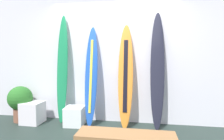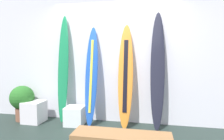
{
  "view_description": "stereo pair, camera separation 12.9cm",
  "coord_description": "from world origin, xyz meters",
  "px_view_note": "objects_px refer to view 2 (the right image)",
  "views": [
    {
      "loc": [
        0.62,
        -2.77,
        1.41
      ],
      "look_at": [
        0.01,
        0.95,
        1.12
      ],
      "focal_mm": 30.94,
      "sensor_mm": 36.0,
      "label": 1
    },
    {
      "loc": [
        0.75,
        -2.74,
        1.41
      ],
      "look_at": [
        0.01,
        0.95,
        1.12
      ],
      "focal_mm": 30.94,
      "sensor_mm": 36.0,
      "label": 2
    }
  ],
  "objects_px": {
    "display_block_center": "(34,112)",
    "surfboard_charcoal": "(158,70)",
    "surfboard_sunset": "(126,76)",
    "potted_plant": "(22,100)",
    "bench": "(121,138)",
    "surfboard_cobalt": "(91,77)",
    "surfboard_emerald": "(63,69)",
    "display_block_left": "(75,116)"
  },
  "relations": [
    {
      "from": "display_block_left",
      "to": "display_block_center",
      "type": "bearing_deg",
      "value": -178.99
    },
    {
      "from": "surfboard_emerald",
      "to": "display_block_center",
      "type": "xyz_separation_m",
      "value": [
        -0.59,
        -0.19,
        -0.89
      ]
    },
    {
      "from": "surfboard_charcoal",
      "to": "display_block_left",
      "type": "height_order",
      "value": "surfboard_charcoal"
    },
    {
      "from": "bench",
      "to": "potted_plant",
      "type": "bearing_deg",
      "value": 149.47
    },
    {
      "from": "display_block_center",
      "to": "potted_plant",
      "type": "relative_size",
      "value": 0.58
    },
    {
      "from": "display_block_left",
      "to": "surfboard_charcoal",
      "type": "bearing_deg",
      "value": 5.05
    },
    {
      "from": "surfboard_sunset",
      "to": "display_block_left",
      "type": "xyz_separation_m",
      "value": [
        -1.01,
        -0.12,
        -0.82
      ]
    },
    {
      "from": "surfboard_sunset",
      "to": "display_block_center",
      "type": "bearing_deg",
      "value": -175.82
    },
    {
      "from": "surfboard_sunset",
      "to": "bench",
      "type": "relative_size",
      "value": 1.69
    },
    {
      "from": "surfboard_charcoal",
      "to": "display_block_center",
      "type": "height_order",
      "value": "surfboard_charcoal"
    },
    {
      "from": "surfboard_emerald",
      "to": "display_block_center",
      "type": "height_order",
      "value": "surfboard_emerald"
    },
    {
      "from": "display_block_center",
      "to": "surfboard_charcoal",
      "type": "bearing_deg",
      "value": 3.6
    },
    {
      "from": "surfboard_cobalt",
      "to": "display_block_left",
      "type": "xyz_separation_m",
      "value": [
        -0.32,
        -0.11,
        -0.79
      ]
    },
    {
      "from": "surfboard_charcoal",
      "to": "display_block_center",
      "type": "relative_size",
      "value": 5.11
    },
    {
      "from": "surfboard_emerald",
      "to": "surfboard_charcoal",
      "type": "distance_m",
      "value": 1.93
    },
    {
      "from": "surfboard_cobalt",
      "to": "bench",
      "type": "xyz_separation_m",
      "value": [
        0.84,
        -1.47,
        -0.57
      ]
    },
    {
      "from": "surfboard_cobalt",
      "to": "surfboard_charcoal",
      "type": "bearing_deg",
      "value": 1.26
    },
    {
      "from": "surfboard_charcoal",
      "to": "display_block_left",
      "type": "distance_m",
      "value": 1.87
    },
    {
      "from": "surfboard_emerald",
      "to": "potted_plant",
      "type": "bearing_deg",
      "value": -171.6
    },
    {
      "from": "surfboard_emerald",
      "to": "surfboard_charcoal",
      "type": "height_order",
      "value": "surfboard_emerald"
    },
    {
      "from": "surfboard_sunset",
      "to": "bench",
      "type": "bearing_deg",
      "value": -84.45
    },
    {
      "from": "display_block_center",
      "to": "potted_plant",
      "type": "xyz_separation_m",
      "value": [
        -0.31,
        0.05,
        0.23
      ]
    },
    {
      "from": "surfboard_sunset",
      "to": "surfboard_emerald",
      "type": "bearing_deg",
      "value": 178.01
    },
    {
      "from": "surfboard_charcoal",
      "to": "bench",
      "type": "xyz_separation_m",
      "value": [
        -0.46,
        -1.5,
        -0.71
      ]
    },
    {
      "from": "surfboard_sunset",
      "to": "display_block_center",
      "type": "height_order",
      "value": "surfboard_sunset"
    },
    {
      "from": "surfboard_emerald",
      "to": "bench",
      "type": "distance_m",
      "value": 2.23
    },
    {
      "from": "surfboard_emerald",
      "to": "surfboard_charcoal",
      "type": "bearing_deg",
      "value": -0.82
    },
    {
      "from": "surfboard_sunset",
      "to": "surfboard_cobalt",
      "type": "bearing_deg",
      "value": -179.18
    },
    {
      "from": "surfboard_emerald",
      "to": "surfboard_sunset",
      "type": "bearing_deg",
      "value": -1.99
    },
    {
      "from": "surfboard_charcoal",
      "to": "potted_plant",
      "type": "height_order",
      "value": "surfboard_charcoal"
    },
    {
      "from": "bench",
      "to": "surfboard_sunset",
      "type": "bearing_deg",
      "value": 95.55
    },
    {
      "from": "surfboard_charcoal",
      "to": "display_block_left",
      "type": "bearing_deg",
      "value": -174.95
    },
    {
      "from": "surfboard_sunset",
      "to": "potted_plant",
      "type": "relative_size",
      "value": 2.68
    },
    {
      "from": "surfboard_sunset",
      "to": "display_block_left",
      "type": "relative_size",
      "value": 5.28
    },
    {
      "from": "surfboard_sunset",
      "to": "display_block_left",
      "type": "bearing_deg",
      "value": -172.99
    },
    {
      "from": "surfboard_cobalt",
      "to": "surfboard_sunset",
      "type": "distance_m",
      "value": 0.69
    },
    {
      "from": "surfboard_sunset",
      "to": "bench",
      "type": "xyz_separation_m",
      "value": [
        0.14,
        -1.48,
        -0.6
      ]
    },
    {
      "from": "display_block_left",
      "to": "display_block_center",
      "type": "relative_size",
      "value": 0.87
    },
    {
      "from": "surfboard_cobalt",
      "to": "display_block_center",
      "type": "distance_m",
      "value": 1.44
    },
    {
      "from": "surfboard_cobalt",
      "to": "bench",
      "type": "height_order",
      "value": "surfboard_cobalt"
    },
    {
      "from": "surfboard_sunset",
      "to": "potted_plant",
      "type": "xyz_separation_m",
      "value": [
        -2.22,
        -0.09,
        -0.56
      ]
    },
    {
      "from": "surfboard_cobalt",
      "to": "display_block_center",
      "type": "bearing_deg",
      "value": -173.92
    }
  ]
}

